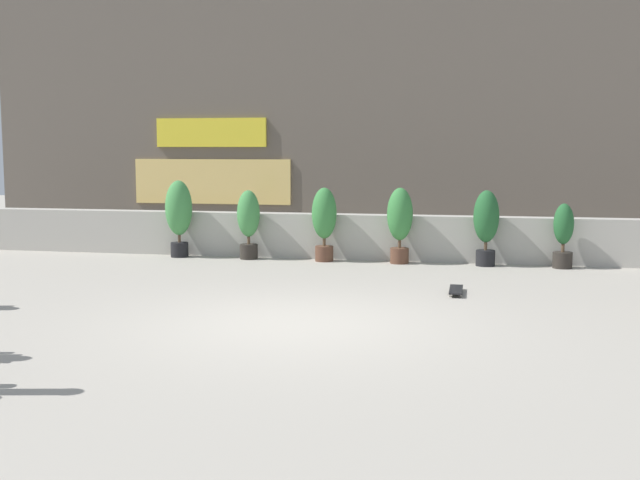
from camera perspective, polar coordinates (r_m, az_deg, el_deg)
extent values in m
plane|color=#A8A093|center=(10.15, -1.72, -6.02)|extent=(48.00, 48.00, 0.00)
cube|color=#B2ADA3|center=(15.90, 3.28, 0.23)|extent=(18.00, 0.40, 0.90)
cube|color=#60564C|center=(19.79, 5.06, 9.59)|extent=(20.00, 2.00, 6.50)
cube|color=yellow|center=(19.72, -7.86, 7.68)|extent=(2.80, 0.08, 0.70)
cube|color=#F2CC72|center=(19.75, -7.79, 4.19)|extent=(4.00, 0.06, 1.10)
cylinder|color=black|center=(16.49, -10.08, -0.69)|extent=(0.36, 0.36, 0.30)
cylinder|color=brown|center=(16.46, -10.10, 0.09)|extent=(0.06, 0.06, 0.15)
ellipsoid|color=#428C47|center=(16.40, -10.14, 2.30)|extent=(0.55, 0.55, 1.12)
cylinder|color=#2D2823|center=(16.00, -5.15, -0.83)|extent=(0.36, 0.36, 0.30)
cylinder|color=brown|center=(15.97, -5.16, -0.03)|extent=(0.06, 0.06, 0.15)
ellipsoid|color=#428C47|center=(15.92, -5.18, 1.91)|extent=(0.46, 0.46, 0.93)
cylinder|color=brown|center=(15.62, 0.30, -0.98)|extent=(0.36, 0.36, 0.30)
cylinder|color=brown|center=(15.60, 0.30, -0.16)|extent=(0.06, 0.06, 0.15)
ellipsoid|color=#387F3D|center=(15.54, 0.31, 1.95)|extent=(0.49, 0.49, 1.00)
cylinder|color=brown|center=(15.40, 5.74, -1.13)|extent=(0.36, 0.36, 0.30)
cylinder|color=brown|center=(15.37, 5.75, -0.30)|extent=(0.06, 0.06, 0.15)
ellipsoid|color=#387F3D|center=(15.31, 5.78, 1.87)|extent=(0.50, 0.50, 1.02)
cylinder|color=black|center=(15.32, 11.82, -1.28)|extent=(0.36, 0.36, 0.30)
cylinder|color=brown|center=(15.29, 11.84, -0.44)|extent=(0.06, 0.06, 0.15)
ellipsoid|color=#235B2D|center=(15.24, 11.89, 1.68)|extent=(0.48, 0.48, 0.98)
cylinder|color=#2D2823|center=(15.39, 17.06, -1.39)|extent=(0.36, 0.36, 0.30)
cylinder|color=brown|center=(15.36, 17.09, -0.56)|extent=(0.06, 0.06, 0.15)
ellipsoid|color=#235B2D|center=(15.32, 17.15, 1.12)|extent=(0.37, 0.37, 0.76)
cube|color=black|center=(12.34, 9.77, -3.53)|extent=(0.21, 0.80, 0.02)
cylinder|color=silver|center=(12.60, 9.43, -3.48)|extent=(0.03, 0.06, 0.06)
cylinder|color=silver|center=(12.60, 10.16, -3.50)|extent=(0.03, 0.06, 0.06)
cylinder|color=silver|center=(12.09, 9.36, -3.91)|extent=(0.03, 0.06, 0.06)
cylinder|color=silver|center=(12.08, 10.12, -3.93)|extent=(0.03, 0.06, 0.06)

